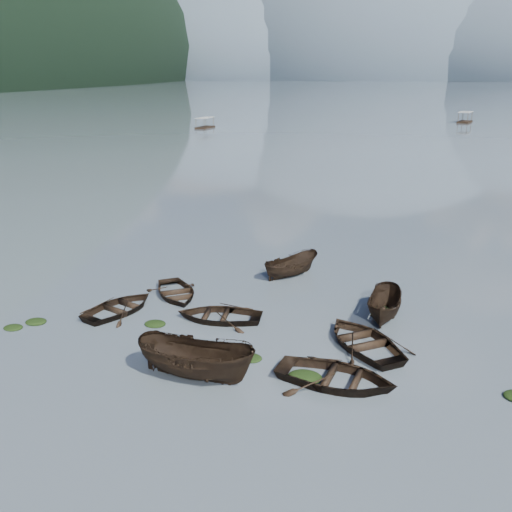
# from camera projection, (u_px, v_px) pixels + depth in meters

# --- Properties ---
(ground_plane) EXTENTS (2400.00, 2400.00, 0.00)m
(ground_plane) POSITION_uv_depth(u_px,v_px,m) (167.00, 412.00, 19.98)
(ground_plane) COLOR slate
(haze_mtn_a) EXTENTS (520.00, 520.00, 280.00)m
(haze_mtn_a) POSITION_uv_depth(u_px,v_px,m) (244.00, 78.00, 910.41)
(haze_mtn_a) COLOR #475666
(haze_mtn_a) RESTS_ON ground
(haze_mtn_b) EXTENTS (520.00, 520.00, 340.00)m
(haze_mtn_b) POSITION_uv_depth(u_px,v_px,m) (371.00, 78.00, 860.81)
(haze_mtn_b) COLOR #475666
(haze_mtn_b) RESTS_ON ground
(rowboat_1) EXTENTS (4.16, 4.83, 0.84)m
(rowboat_1) POSITION_uv_depth(u_px,v_px,m) (120.00, 311.00, 28.35)
(rowboat_1) COLOR black
(rowboat_1) RESTS_ON ground
(rowboat_2) EXTENTS (5.11, 2.34, 1.91)m
(rowboat_2) POSITION_uv_depth(u_px,v_px,m) (196.00, 378.00, 22.23)
(rowboat_2) COLOR black
(rowboat_2) RESTS_ON ground
(rowboat_3) EXTENTS (5.41, 5.64, 0.95)m
(rowboat_3) POSITION_uv_depth(u_px,v_px,m) (364.00, 346.00, 24.75)
(rowboat_3) COLOR black
(rowboat_3) RESTS_ON ground
(rowboat_4) EXTENTS (5.03, 3.88, 0.96)m
(rowboat_4) POSITION_uv_depth(u_px,v_px,m) (335.00, 384.00, 21.82)
(rowboat_4) COLOR black
(rowboat_4) RESTS_ON ground
(rowboat_5) EXTENTS (1.81, 4.16, 1.57)m
(rowboat_5) POSITION_uv_depth(u_px,v_px,m) (384.00, 318.00, 27.61)
(rowboat_5) COLOR black
(rowboat_5) RESTS_ON ground
(rowboat_6) EXTENTS (4.58, 4.84, 0.82)m
(rowboat_6) POSITION_uv_depth(u_px,v_px,m) (176.00, 296.00, 30.31)
(rowboat_6) COLOR black
(rowboat_6) RESTS_ON ground
(rowboat_7) EXTENTS (4.42, 3.39, 0.85)m
(rowboat_7) POSITION_uv_depth(u_px,v_px,m) (220.00, 319.00, 27.47)
(rowboat_7) COLOR black
(rowboat_7) RESTS_ON ground
(rowboat_8) EXTENTS (3.49, 3.90, 1.48)m
(rowboat_8) POSITION_uv_depth(u_px,v_px,m) (291.00, 276.00, 33.31)
(rowboat_8) COLOR black
(rowboat_8) RESTS_ON ground
(weed_clump_0) EXTENTS (1.03, 0.84, 0.22)m
(weed_clump_0) POSITION_uv_depth(u_px,v_px,m) (36.00, 323.00, 27.08)
(weed_clump_0) COLOR black
(weed_clump_0) RESTS_ON ground
(weed_clump_1) EXTENTS (0.91, 0.73, 0.20)m
(weed_clump_1) POSITION_uv_depth(u_px,v_px,m) (237.00, 353.00, 24.22)
(weed_clump_1) COLOR black
(weed_clump_1) RESTS_ON ground
(weed_clump_2) EXTENTS (1.34, 1.07, 0.29)m
(weed_clump_2) POSITION_uv_depth(u_px,v_px,m) (305.00, 379.00, 22.16)
(weed_clump_2) COLOR black
(weed_clump_2) RESTS_ON ground
(weed_clump_3) EXTENTS (0.96, 0.81, 0.21)m
(weed_clump_3) POSITION_uv_depth(u_px,v_px,m) (251.00, 359.00, 23.68)
(weed_clump_3) COLOR black
(weed_clump_3) RESTS_ON ground
(weed_clump_5) EXTENTS (0.92, 0.74, 0.19)m
(weed_clump_5) POSITION_uv_depth(u_px,v_px,m) (13.00, 328.00, 26.49)
(weed_clump_5) COLOR black
(weed_clump_5) RESTS_ON ground
(weed_clump_6) EXTENTS (1.03, 0.86, 0.22)m
(weed_clump_6) POSITION_uv_depth(u_px,v_px,m) (155.00, 325.00, 26.87)
(weed_clump_6) COLOR black
(weed_clump_6) RESTS_ON ground
(weed_clump_7) EXTENTS (1.03, 0.83, 0.23)m
(weed_clump_7) POSITION_uv_depth(u_px,v_px,m) (380.00, 310.00, 28.51)
(weed_clump_7) COLOR black
(weed_clump_7) RESTS_ON ground
(pontoon_left) EXTENTS (2.73, 5.57, 2.06)m
(pontoon_left) POSITION_uv_depth(u_px,v_px,m) (205.00, 128.00, 118.19)
(pontoon_left) COLOR black
(pontoon_left) RESTS_ON ground
(pontoon_centre) EXTENTS (3.94, 6.50, 2.33)m
(pontoon_centre) POSITION_uv_depth(u_px,v_px,m) (465.00, 123.00, 130.61)
(pontoon_centre) COLOR black
(pontoon_centre) RESTS_ON ground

